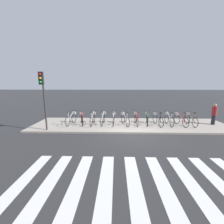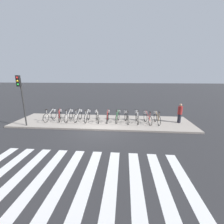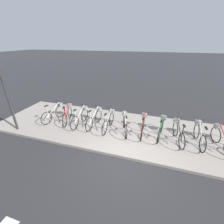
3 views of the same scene
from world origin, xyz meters
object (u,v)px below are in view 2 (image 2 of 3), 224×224
parked_bicycle_4 (87,116)px  parked_bicycle_6 (108,116)px  parked_bicycle_5 (97,116)px  parked_bicycle_10 (147,117)px  parked_bicycle_1 (60,115)px  pedestrian (180,113)px  traffic_light (20,90)px  parked_bicycle_3 (78,115)px  parked_bicycle_0 (51,115)px  parked_bicycle_9 (137,117)px  parked_bicycle_11 (157,118)px  parked_bicycle_8 (126,117)px  parked_bicycle_2 (69,116)px  parked_bicycle_7 (118,116)px

parked_bicycle_4 → parked_bicycle_6: same height
parked_bicycle_5 → parked_bicycle_10: (3.99, -0.03, 0.00)m
parked_bicycle_1 → pedestrian: 9.69m
traffic_light → parked_bicycle_3: bearing=24.3°
parked_bicycle_0 → parked_bicycle_1: 0.76m
parked_bicycle_0 → parked_bicycle_6: size_ratio=0.98×
parked_bicycle_1 → parked_bicycle_3: bearing=0.6°
parked_bicycle_9 → parked_bicycle_11: bearing=-1.4°
parked_bicycle_3 → parked_bicycle_5: (1.59, -0.10, 0.00)m
parked_bicycle_9 → traffic_light: bearing=-169.5°
parked_bicycle_9 → parked_bicycle_10: 0.80m
parked_bicycle_3 → parked_bicycle_8: 3.95m
parked_bicycle_4 → traffic_light: bearing=-160.7°
parked_bicycle_6 → parked_bicycle_9: size_ratio=1.00×
parked_bicycle_3 → parked_bicycle_10: bearing=-1.4°
parked_bicycle_11 → traffic_light: 10.22m
parked_bicycle_3 → parked_bicycle_2: bearing=-172.3°
parked_bicycle_5 → parked_bicycle_11: bearing=0.1°
parked_bicycle_2 → parked_bicycle_1: bearing=174.1°
parked_bicycle_1 → parked_bicycle_10: bearing=-1.0°
parked_bicycle_5 → parked_bicycle_7: size_ratio=0.97×
parked_bicycle_2 → traffic_light: bearing=-151.8°
parked_bicycle_8 → parked_bicycle_9: (0.84, 0.08, 0.00)m
parked_bicycle_7 → parked_bicycle_0: bearing=-179.2°
parked_bicycle_3 → parked_bicycle_6: (2.43, -0.03, 0.00)m
parked_bicycle_2 → parked_bicycle_7: size_ratio=1.01×
parked_bicycle_2 → parked_bicycle_7: (3.99, 0.09, 0.00)m
parked_bicycle_1 → parked_bicycle_10: same height
parked_bicycle_2 → traffic_light: traffic_light is taller
parked_bicycle_3 → parked_bicycle_4: bearing=-6.5°
parked_bicycle_5 → parked_bicycle_2: bearing=179.9°
parked_bicycle_3 → parked_bicycle_5: same height
parked_bicycle_7 → parked_bicycle_6: bearing=-178.6°
parked_bicycle_3 → parked_bicycle_9: 4.78m
parked_bicycle_2 → parked_bicycle_7: bearing=1.3°
parked_bicycle_7 → parked_bicycle_8: same height
parked_bicycle_9 → parked_bicycle_2: bearing=-179.5°
parked_bicycle_10 → pedestrian: 2.56m
parked_bicycle_4 → parked_bicycle_8: bearing=-0.8°
parked_bicycle_7 → parked_bicycle_8: (0.70, -0.12, 0.00)m
parked_bicycle_1 → traffic_light: bearing=-141.2°
parked_bicycle_5 → pedestrian: size_ratio=1.04×
parked_bicycle_2 → parked_bicycle_4: 1.53m
parked_bicycle_0 → traffic_light: 2.93m
traffic_light → parked_bicycle_10: bearing=9.1°
parked_bicycle_8 → parked_bicycle_7: bearing=170.1°
parked_bicycle_4 → parked_bicycle_11: bearing=-0.0°
parked_bicycle_6 → parked_bicycle_3: bearing=179.4°
traffic_light → parked_bicycle_8: bearing=11.1°
parked_bicycle_4 → parked_bicycle_11: size_ratio=1.00×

